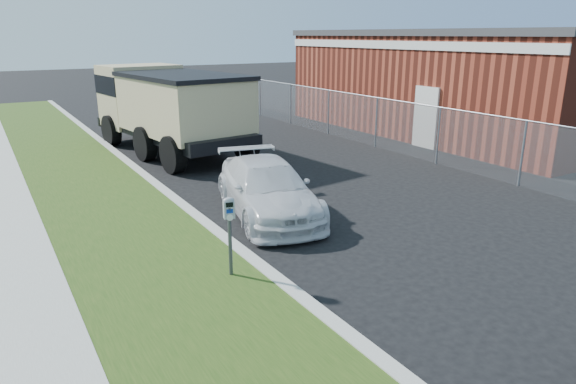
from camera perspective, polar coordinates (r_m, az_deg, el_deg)
ground at (r=10.51m, az=9.44°, el=-5.43°), size 120.00×120.00×0.00m
streetside at (r=10.13m, az=-23.97°, el=-7.22°), size 6.12×50.00×0.15m
chainlink_fence at (r=19.14m, az=9.84°, el=8.69°), size 0.06×30.06×30.00m
brick_building at (r=24.01m, az=19.50°, el=11.73°), size 9.20×14.20×4.17m
parking_meter at (r=8.40m, az=-6.54°, el=-3.04°), size 0.21×0.16×1.36m
white_wagon at (r=11.75m, az=-2.46°, el=0.43°), size 2.64×4.53×1.23m
dump_truck at (r=18.67m, az=-13.31°, el=9.40°), size 3.71×7.65×2.89m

